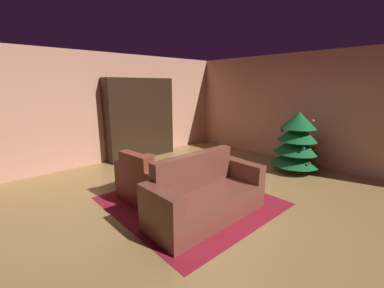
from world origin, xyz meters
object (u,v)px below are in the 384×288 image
(bookshelf_unit, at_px, (144,120))
(book_stack_on_table, at_px, (186,172))
(couch_red, at_px, (205,197))
(decorated_tree, at_px, (297,142))
(armchair_red, at_px, (149,183))
(coffee_table, at_px, (186,178))
(bottle_on_table, at_px, (194,168))

(bookshelf_unit, bearing_deg, book_stack_on_table, -18.88)
(couch_red, distance_m, decorated_tree, 2.94)
(armchair_red, distance_m, decorated_tree, 3.37)
(couch_red, height_order, coffee_table, couch_red)
(couch_red, bearing_deg, book_stack_on_table, 166.12)
(coffee_table, distance_m, book_stack_on_table, 0.11)
(bookshelf_unit, relative_size, decorated_tree, 1.55)
(armchair_red, xyz_separation_m, book_stack_on_table, (0.40, 0.46, 0.19))
(decorated_tree, bearing_deg, bookshelf_unit, -151.06)
(bottle_on_table, bearing_deg, bookshelf_unit, 164.29)
(armchair_red, xyz_separation_m, decorated_tree, (0.94, 3.22, 0.36))
(decorated_tree, bearing_deg, coffee_table, -99.91)
(coffee_table, xyz_separation_m, decorated_tree, (0.49, 2.79, 0.27))
(armchair_red, bearing_deg, couch_red, 16.81)
(book_stack_on_table, bearing_deg, bottle_on_table, 73.70)
(armchair_red, bearing_deg, bottle_on_table, 53.65)
(coffee_table, bearing_deg, bottle_on_table, 89.45)
(bookshelf_unit, height_order, decorated_tree, bookshelf_unit)
(bookshelf_unit, distance_m, bottle_on_table, 2.94)
(bookshelf_unit, distance_m, armchair_red, 2.82)
(couch_red, xyz_separation_m, coffee_table, (-0.56, 0.12, 0.09))
(coffee_table, bearing_deg, couch_red, -12.38)
(couch_red, xyz_separation_m, book_stack_on_table, (-0.61, 0.15, 0.19))
(couch_red, distance_m, book_stack_on_table, 0.65)
(bookshelf_unit, bearing_deg, decorated_tree, 28.94)
(bookshelf_unit, bearing_deg, couch_red, -18.00)
(armchair_red, relative_size, couch_red, 0.57)
(bottle_on_table, distance_m, decorated_tree, 2.66)
(armchair_red, height_order, couch_red, couch_red)
(armchair_red, relative_size, bottle_on_table, 4.21)
(armchair_red, distance_m, book_stack_on_table, 0.64)
(bookshelf_unit, relative_size, coffee_table, 3.12)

